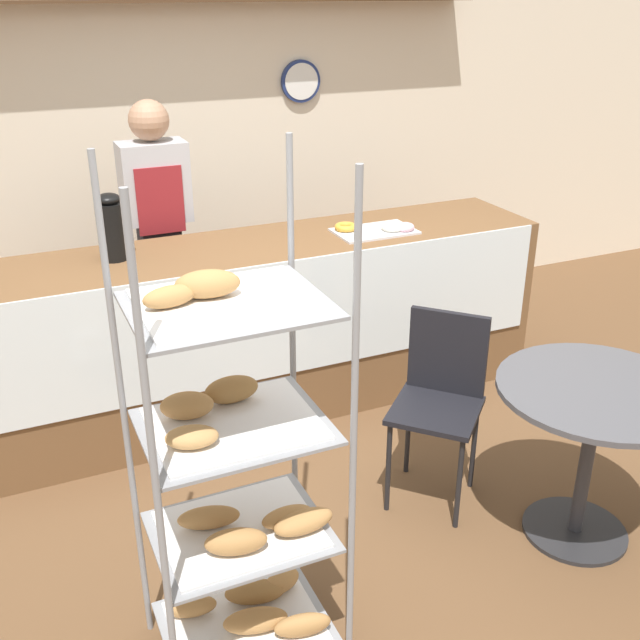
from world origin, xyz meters
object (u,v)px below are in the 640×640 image
at_px(pastry_rack, 238,488).
at_px(cafe_chair, 441,388).
at_px(coffee_carafe, 111,228).
at_px(cafe_table, 593,424).
at_px(person_worker, 159,233).
at_px(donut_tray_counter, 377,229).

xyz_separation_m(pastry_rack, cafe_chair, (1.14, 0.55, -0.16)).
bearing_deg(coffee_carafe, cafe_table, -46.27).
xyz_separation_m(person_worker, cafe_table, (1.28, -2.18, -0.37)).
height_order(pastry_rack, donut_tray_counter, pastry_rack).
bearing_deg(person_worker, coffee_carafe, -123.63).
bearing_deg(person_worker, donut_tray_counter, -31.02).
height_order(pastry_rack, cafe_chair, pastry_rack).
xyz_separation_m(pastry_rack, coffee_carafe, (-0.07, 1.69, 0.43)).
bearing_deg(cafe_chair, coffee_carafe, -177.19).
relative_size(pastry_rack, cafe_chair, 2.03).
bearing_deg(pastry_rack, cafe_chair, 25.49).
xyz_separation_m(pastry_rack, donut_tray_counter, (1.33, 1.55, 0.28)).
bearing_deg(cafe_table, cafe_chair, 126.54).
relative_size(person_worker, coffee_carafe, 5.00).
xyz_separation_m(person_worker, cafe_chair, (0.88, -1.65, -0.38)).
height_order(cafe_table, coffee_carafe, coffee_carafe).
distance_m(cafe_table, coffee_carafe, 2.40).
relative_size(cafe_table, cafe_chair, 0.92).
distance_m(pastry_rack, cafe_chair, 1.28).
bearing_deg(coffee_carafe, pastry_rack, -87.66).
bearing_deg(person_worker, pastry_rack, -96.85).
relative_size(person_worker, donut_tray_counter, 3.78).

